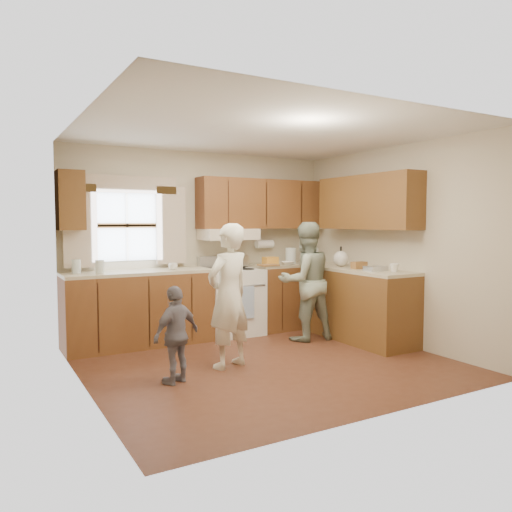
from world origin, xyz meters
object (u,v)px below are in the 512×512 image
woman_left (229,296)px  child (176,335)px  woman_right (305,281)px  stove (232,301)px

woman_left → child: woman_left is taller
woman_left → woman_right: (1.42, 0.60, 0.01)m
stove → child: 2.12m
stove → woman_left: size_ratio=0.70×
stove → woman_right: bearing=-48.1°
stove → woman_right: size_ratio=0.69×
stove → woman_right: woman_right is taller
woman_right → woman_left: bearing=27.8°
woman_right → child: 2.27m
woman_right → child: (-2.09, -0.83, -0.30)m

